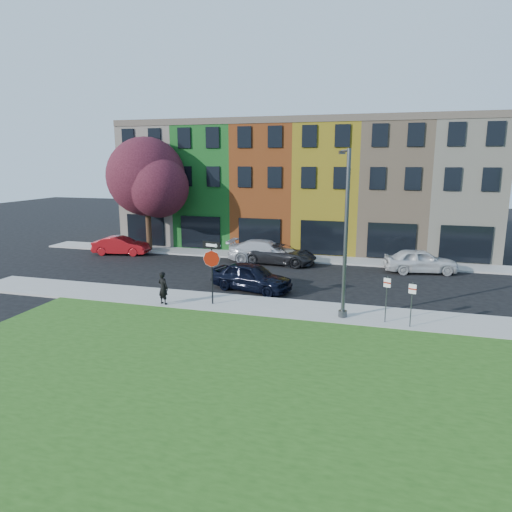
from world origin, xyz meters
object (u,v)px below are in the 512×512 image
(street_lamp, at_px, (345,234))
(man, at_px, (163,288))
(stop_sign, at_px, (212,260))
(sedan_near, at_px, (251,277))

(street_lamp, bearing_deg, man, 170.77)
(stop_sign, xyz_separation_m, sedan_near, (1.09, 3.30, -1.60))
(sedan_near, relative_size, street_lamp, 0.66)
(man, height_order, street_lamp, street_lamp)
(stop_sign, relative_size, man, 1.91)
(stop_sign, xyz_separation_m, man, (-2.38, -0.69, -1.44))
(stop_sign, distance_m, man, 2.87)
(street_lamp, bearing_deg, sedan_near, 134.92)
(sedan_near, xyz_separation_m, street_lamp, (5.40, -3.27, 3.18))
(stop_sign, bearing_deg, man, -148.87)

